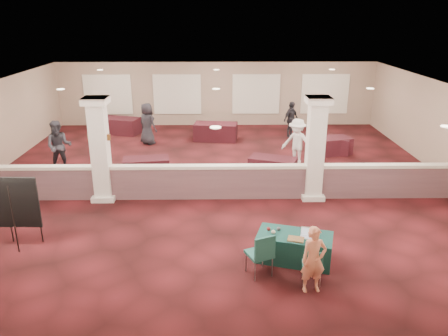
{
  "coord_description": "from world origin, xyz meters",
  "views": [
    {
      "loc": [
        0.05,
        -14.11,
        5.51
      ],
      "look_at": [
        0.23,
        -2.0,
        1.18
      ],
      "focal_mm": 35.0,
      "sensor_mm": 36.0,
      "label": 1
    }
  ],
  "objects_px": {
    "near_table": "(294,247)",
    "far_table_back_left": "(120,126)",
    "conf_chair_side": "(262,252)",
    "easel_board": "(17,203)",
    "attendee_a": "(59,146)",
    "far_table_back_center": "(216,132)",
    "attendee_b": "(297,143)",
    "attendee_c": "(291,119)",
    "conf_chair_main": "(313,264)",
    "far_table_front_left": "(147,167)",
    "far_table_front_center": "(273,166)",
    "far_table_front_right": "(330,146)",
    "far_table_back_right": "(329,145)",
    "attendee_d": "(147,124)",
    "woman": "(314,260)"
  },
  "relations": [
    {
      "from": "far_table_front_left",
      "to": "far_table_front_center",
      "type": "xyz_separation_m",
      "value": [
        4.5,
        -0.04,
        0.01
      ]
    },
    {
      "from": "far_table_front_center",
      "to": "attendee_c",
      "type": "xyz_separation_m",
      "value": [
        1.45,
        5.16,
        0.5
      ]
    },
    {
      "from": "easel_board",
      "to": "attendee_b",
      "type": "xyz_separation_m",
      "value": [
        7.81,
        5.93,
        -0.25
      ]
    },
    {
      "from": "attendee_b",
      "to": "far_table_front_right",
      "type": "bearing_deg",
      "value": 76.9
    },
    {
      "from": "attendee_c",
      "to": "conf_chair_side",
      "type": "bearing_deg",
      "value": -145.95
    },
    {
      "from": "woman",
      "to": "attendee_c",
      "type": "bearing_deg",
      "value": 74.6
    },
    {
      "from": "far_table_back_center",
      "to": "attendee_b",
      "type": "relative_size",
      "value": 1.05
    },
    {
      "from": "far_table_front_center",
      "to": "near_table",
      "type": "bearing_deg",
      "value": -91.76
    },
    {
      "from": "far_table_back_left",
      "to": "far_table_back_right",
      "type": "bearing_deg",
      "value": -18.62
    },
    {
      "from": "attendee_d",
      "to": "far_table_back_right",
      "type": "bearing_deg",
      "value": -152.92
    },
    {
      "from": "far_table_back_left",
      "to": "attendee_d",
      "type": "distance_m",
      "value": 2.48
    },
    {
      "from": "far_table_front_right",
      "to": "attendee_a",
      "type": "xyz_separation_m",
      "value": [
        -10.35,
        -1.91,
        0.6
      ]
    },
    {
      "from": "near_table",
      "to": "woman",
      "type": "bearing_deg",
      "value": -65.0
    },
    {
      "from": "near_table",
      "to": "far_table_back_right",
      "type": "xyz_separation_m",
      "value": [
        2.86,
        8.37,
        -0.0
      ]
    },
    {
      "from": "conf_chair_main",
      "to": "far_table_front_right",
      "type": "height_order",
      "value": "conf_chair_main"
    },
    {
      "from": "conf_chair_side",
      "to": "attendee_c",
      "type": "xyz_separation_m",
      "value": [
        2.46,
        11.5,
        0.22
      ]
    },
    {
      "from": "far_table_front_center",
      "to": "far_table_back_right",
      "type": "distance_m",
      "value": 3.8
    },
    {
      "from": "far_table_front_right",
      "to": "attendee_b",
      "type": "height_order",
      "value": "attendee_b"
    },
    {
      "from": "conf_chair_side",
      "to": "far_table_back_left",
      "type": "xyz_separation_m",
      "value": [
        -5.66,
        12.19,
        -0.23
      ]
    },
    {
      "from": "far_table_back_right",
      "to": "far_table_front_right",
      "type": "bearing_deg",
      "value": -99.13
    },
    {
      "from": "easel_board",
      "to": "attendee_a",
      "type": "distance_m",
      "value": 5.59
    },
    {
      "from": "woman",
      "to": "far_table_front_left",
      "type": "distance_m",
      "value": 8.27
    },
    {
      "from": "easel_board",
      "to": "attendee_b",
      "type": "distance_m",
      "value": 9.81
    },
    {
      "from": "conf_chair_side",
      "to": "far_table_front_right",
      "type": "bearing_deg",
      "value": 43.93
    },
    {
      "from": "near_table",
      "to": "far_table_back_left",
      "type": "bearing_deg",
      "value": 136.19
    },
    {
      "from": "far_table_front_center",
      "to": "attendee_b",
      "type": "relative_size",
      "value": 0.89
    },
    {
      "from": "far_table_front_left",
      "to": "easel_board",
      "type": "bearing_deg",
      "value": -114.84
    },
    {
      "from": "conf_chair_side",
      "to": "far_table_back_right",
      "type": "bearing_deg",
      "value": 44.23
    },
    {
      "from": "conf_chair_main",
      "to": "far_table_front_left",
      "type": "relative_size",
      "value": 0.52
    },
    {
      "from": "far_table_back_center",
      "to": "attendee_c",
      "type": "xyz_separation_m",
      "value": [
        3.5,
        0.54,
        0.44
      ]
    },
    {
      "from": "easel_board",
      "to": "attendee_b",
      "type": "height_order",
      "value": "easel_board"
    },
    {
      "from": "conf_chair_main",
      "to": "attendee_a",
      "type": "height_order",
      "value": "attendee_a"
    },
    {
      "from": "easel_board",
      "to": "far_table_back_center",
      "type": "distance_m",
      "value": 10.72
    },
    {
      "from": "far_table_back_right",
      "to": "far_table_front_center",
      "type": "bearing_deg",
      "value": -134.97
    },
    {
      "from": "far_table_back_left",
      "to": "near_table",
      "type": "bearing_deg",
      "value": -60.57
    },
    {
      "from": "near_table",
      "to": "conf_chair_side",
      "type": "height_order",
      "value": "conf_chair_side"
    },
    {
      "from": "attendee_c",
      "to": "conf_chair_main",
      "type": "bearing_deg",
      "value": -140.66
    },
    {
      "from": "far_table_front_center",
      "to": "far_table_back_center",
      "type": "height_order",
      "value": "far_table_back_center"
    },
    {
      "from": "conf_chair_main",
      "to": "conf_chair_side",
      "type": "relative_size",
      "value": 0.81
    },
    {
      "from": "attendee_d",
      "to": "far_table_front_left",
      "type": "bearing_deg",
      "value": 134.76
    },
    {
      "from": "conf_chair_side",
      "to": "far_table_back_left",
      "type": "height_order",
      "value": "conf_chair_side"
    },
    {
      "from": "far_table_back_center",
      "to": "attendee_a",
      "type": "distance_m",
      "value": 6.97
    },
    {
      "from": "woman",
      "to": "far_table_back_center",
      "type": "height_order",
      "value": "woman"
    },
    {
      "from": "far_table_back_left",
      "to": "far_table_back_right",
      "type": "distance_m",
      "value": 9.88
    },
    {
      "from": "far_table_back_right",
      "to": "attendee_d",
      "type": "distance_m",
      "value": 7.87
    },
    {
      "from": "attendee_c",
      "to": "attendee_a",
      "type": "bearing_deg",
      "value": 162.83
    },
    {
      "from": "easel_board",
      "to": "far_table_back_center",
      "type": "height_order",
      "value": "easel_board"
    },
    {
      "from": "far_table_back_left",
      "to": "attendee_d",
      "type": "relative_size",
      "value": 1.03
    },
    {
      "from": "far_table_front_center",
      "to": "far_table_back_center",
      "type": "relative_size",
      "value": 0.85
    },
    {
      "from": "near_table",
      "to": "far_table_front_center",
      "type": "height_order",
      "value": "far_table_front_center"
    }
  ]
}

